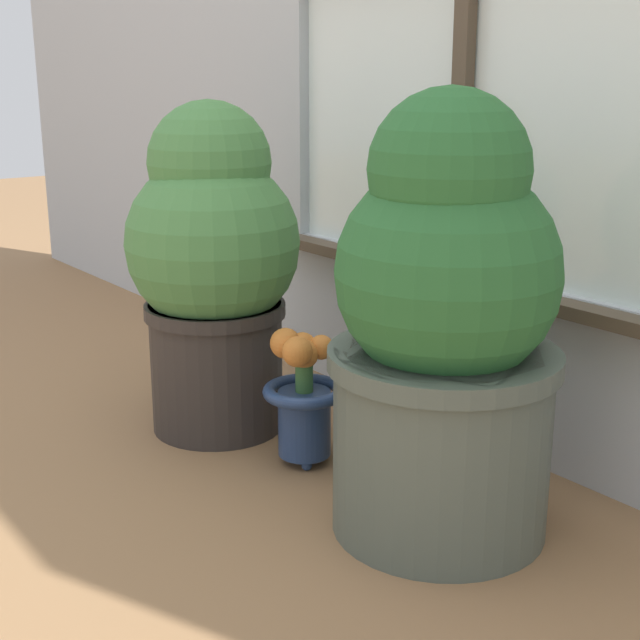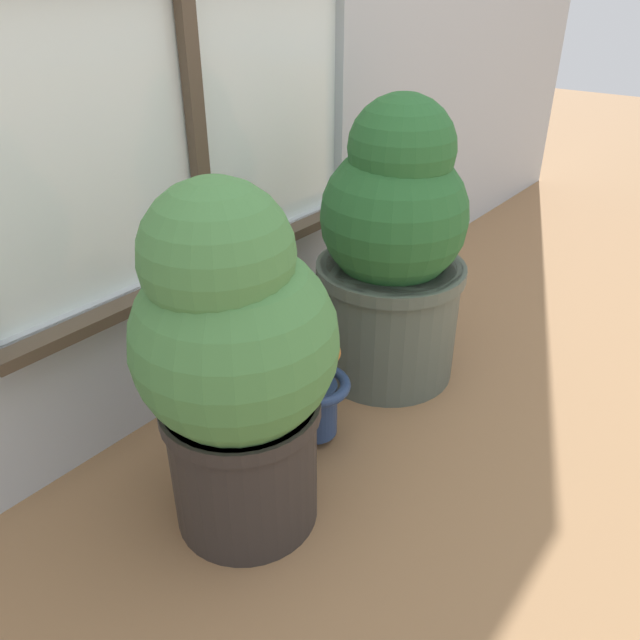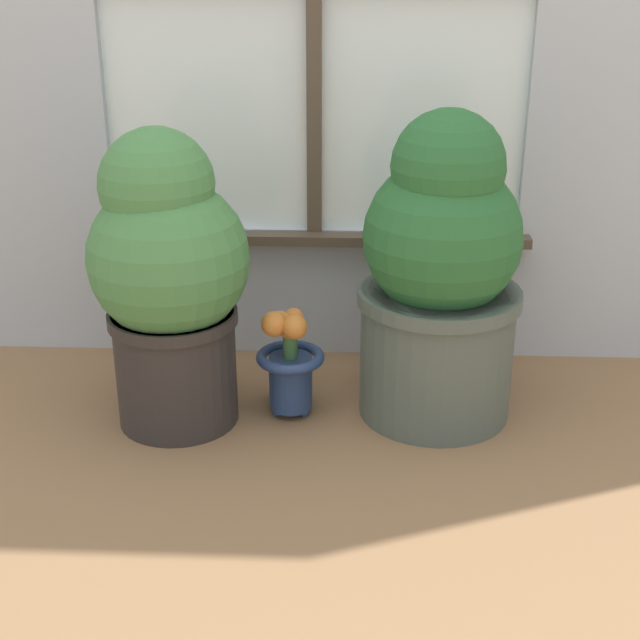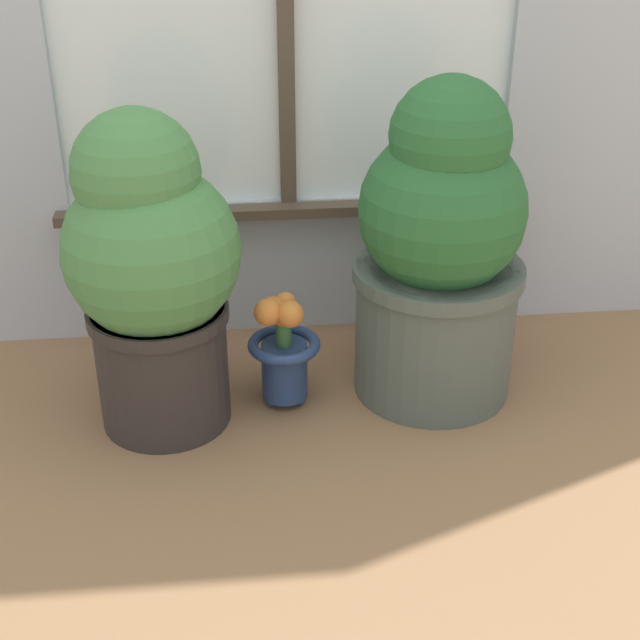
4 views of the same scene
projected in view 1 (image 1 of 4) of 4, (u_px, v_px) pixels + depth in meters
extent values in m
plane|color=olive|center=(233.00, 496.00, 1.57)|extent=(10.00, 10.00, 0.00)
cube|color=#B2B7BC|center=(457.00, 348.00, 1.84)|extent=(1.02, 0.05, 0.34)
cube|color=#4C3D2D|center=(444.00, 277.00, 1.77)|extent=(1.08, 0.06, 0.02)
cylinder|color=#2D2826|center=(217.00, 366.00, 1.84)|extent=(0.27, 0.27, 0.27)
cylinder|color=#2D2826|center=(215.00, 309.00, 1.81)|extent=(0.29, 0.29, 0.03)
cylinder|color=#38281E|center=(215.00, 305.00, 1.81)|extent=(0.25, 0.25, 0.01)
sphere|color=#477F42|center=(213.00, 244.00, 1.77)|extent=(0.35, 0.35, 0.35)
sphere|color=#477F42|center=(210.00, 163.00, 1.75)|extent=(0.25, 0.25, 0.25)
ellipsoid|color=#477F42|center=(163.00, 257.00, 1.73)|extent=(0.13, 0.05, 0.19)
cylinder|color=#4C564C|center=(441.00, 440.00, 1.42)|extent=(0.35, 0.35, 0.30)
cylinder|color=#4C564C|center=(444.00, 359.00, 1.39)|extent=(0.37, 0.37, 0.03)
cylinder|color=#38281E|center=(444.00, 353.00, 1.38)|extent=(0.32, 0.32, 0.01)
sphere|color=#28602D|center=(447.00, 273.00, 1.35)|extent=(0.35, 0.35, 0.35)
sphere|color=#28602D|center=(449.00, 170.00, 1.30)|extent=(0.24, 0.24, 0.24)
ellipsoid|color=#28602D|center=(500.00, 277.00, 1.40)|extent=(0.18, 0.06, 0.22)
sphere|color=navy|center=(320.00, 452.00, 1.72)|extent=(0.02, 0.02, 0.02)
sphere|color=navy|center=(287.00, 454.00, 1.72)|extent=(0.02, 0.02, 0.02)
sphere|color=navy|center=(307.00, 465.00, 1.67)|extent=(0.02, 0.02, 0.02)
cylinder|color=navy|center=(304.00, 423.00, 1.68)|extent=(0.10, 0.10, 0.13)
torus|color=navy|center=(304.00, 391.00, 1.67)|extent=(0.16, 0.16, 0.02)
cylinder|color=#386633|center=(304.00, 374.00, 1.66)|extent=(0.03, 0.03, 0.07)
sphere|color=orange|center=(304.00, 354.00, 1.65)|extent=(0.05, 0.05, 0.05)
sphere|color=orange|center=(321.00, 347.00, 1.66)|extent=(0.05, 0.05, 0.05)
sphere|color=orange|center=(302.00, 346.00, 1.67)|extent=(0.05, 0.05, 0.05)
sphere|color=orange|center=(285.00, 343.00, 1.66)|extent=(0.06, 0.06, 0.06)
sphere|color=orange|center=(297.00, 352.00, 1.62)|extent=(0.06, 0.06, 0.06)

